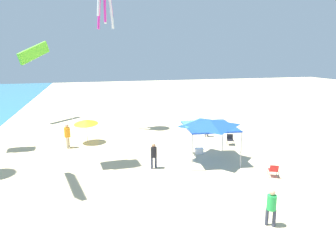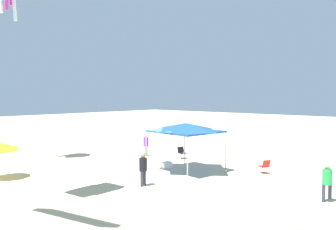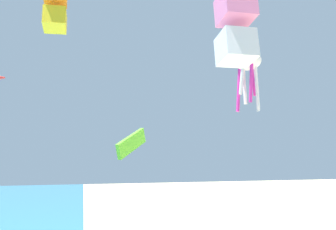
{
  "view_description": "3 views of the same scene",
  "coord_description": "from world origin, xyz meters",
  "px_view_note": "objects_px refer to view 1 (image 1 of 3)",
  "views": [
    {
      "loc": [
        -19.02,
        7.14,
        7.17
      ],
      "look_at": [
        -0.63,
        2.29,
        3.23
      ],
      "focal_mm": 31.77,
      "sensor_mm": 36.0,
      "label": 1
    },
    {
      "loc": [
        -13.87,
        15.24,
        4.51
      ],
      "look_at": [
        0.41,
        -0.47,
        3.28
      ],
      "focal_mm": 37.28,
      "sensor_mm": 36.0,
      "label": 2
    },
    {
      "loc": [
        -14.54,
        16.2,
        6.99
      ],
      "look_at": [
        1.76,
        12.63,
        8.37
      ],
      "focal_mm": 41.27,
      "sensor_mm": 36.0,
      "label": 3
    }
  ],
  "objects_px": {
    "person_kite_handler": "(154,154)",
    "kite_parafoil_lime": "(34,53)",
    "folding_chair_right_of_tent": "(274,170)",
    "banner_flag": "(71,102)",
    "beach_umbrella": "(86,122)",
    "canopy_tent": "(209,123)",
    "folding_chair_facing_ocean": "(230,139)",
    "person_far_stroller": "(271,205)",
    "person_by_tent": "(67,134)",
    "cooler_box": "(199,151)",
    "person_near_umbrella": "(207,126)"
  },
  "relations": [
    {
      "from": "beach_umbrella",
      "to": "folding_chair_right_of_tent",
      "type": "xyz_separation_m",
      "value": [
        -9.98,
        -10.67,
        -1.3
      ]
    },
    {
      "from": "beach_umbrella",
      "to": "person_by_tent",
      "type": "relative_size",
      "value": 1.09
    },
    {
      "from": "canopy_tent",
      "to": "banner_flag",
      "type": "xyz_separation_m",
      "value": [
        12.31,
        9.5,
        -0.08
      ]
    },
    {
      "from": "person_far_stroller",
      "to": "banner_flag",
      "type": "bearing_deg",
      "value": -26.95
    },
    {
      "from": "folding_chair_facing_ocean",
      "to": "person_near_umbrella",
      "type": "bearing_deg",
      "value": 126.59
    },
    {
      "from": "beach_umbrella",
      "to": "cooler_box",
      "type": "distance_m",
      "value": 9.43
    },
    {
      "from": "folding_chair_right_of_tent",
      "to": "person_far_stroller",
      "type": "height_order",
      "value": "person_far_stroller"
    },
    {
      "from": "canopy_tent",
      "to": "beach_umbrella",
      "type": "xyz_separation_m",
      "value": [
        6.26,
        8.1,
        -0.81
      ]
    },
    {
      "from": "canopy_tent",
      "to": "cooler_box",
      "type": "bearing_deg",
      "value": 7.15
    },
    {
      "from": "folding_chair_facing_ocean",
      "to": "banner_flag",
      "type": "xyz_separation_m",
      "value": [
        9.48,
        12.52,
        2.03
      ]
    },
    {
      "from": "folding_chair_right_of_tent",
      "to": "person_kite_handler",
      "type": "xyz_separation_m",
      "value": [
        3.2,
        6.53,
        0.49
      ]
    },
    {
      "from": "banner_flag",
      "to": "cooler_box",
      "type": "bearing_deg",
      "value": -139.49
    },
    {
      "from": "person_by_tent",
      "to": "person_kite_handler",
      "type": "xyz_separation_m",
      "value": [
        -5.81,
        -5.56,
        -0.16
      ]
    },
    {
      "from": "folding_chair_facing_ocean",
      "to": "person_far_stroller",
      "type": "xyz_separation_m",
      "value": [
        -10.96,
        3.57,
        0.49
      ]
    },
    {
      "from": "person_kite_handler",
      "to": "person_far_stroller",
      "type": "bearing_deg",
      "value": -84.66
    },
    {
      "from": "beach_umbrella",
      "to": "cooler_box",
      "type": "relative_size",
      "value": 3.02
    },
    {
      "from": "folding_chair_facing_ocean",
      "to": "beach_umbrella",
      "type": "bearing_deg",
      "value": -179.62
    },
    {
      "from": "person_kite_handler",
      "to": "kite_parafoil_lime",
      "type": "height_order",
      "value": "kite_parafoil_lime"
    },
    {
      "from": "folding_chair_right_of_tent",
      "to": "banner_flag",
      "type": "distance_m",
      "value": 20.17
    },
    {
      "from": "beach_umbrella",
      "to": "person_far_stroller",
      "type": "distance_m",
      "value": 16.27
    },
    {
      "from": "folding_chair_facing_ocean",
      "to": "cooler_box",
      "type": "xyz_separation_m",
      "value": [
        -1.44,
        3.19,
        -0.27
      ]
    },
    {
      "from": "cooler_box",
      "to": "kite_parafoil_lime",
      "type": "height_order",
      "value": "kite_parafoil_lime"
    },
    {
      "from": "canopy_tent",
      "to": "banner_flag",
      "type": "distance_m",
      "value": 15.55
    },
    {
      "from": "person_far_stroller",
      "to": "person_kite_handler",
      "type": "xyz_separation_m",
      "value": [
        7.61,
        3.41,
        -0.0
      ]
    },
    {
      "from": "canopy_tent",
      "to": "kite_parafoil_lime",
      "type": "height_order",
      "value": "kite_parafoil_lime"
    },
    {
      "from": "beach_umbrella",
      "to": "folding_chair_facing_ocean",
      "type": "distance_m",
      "value": 11.71
    },
    {
      "from": "cooler_box",
      "to": "banner_flag",
      "type": "height_order",
      "value": "banner_flag"
    },
    {
      "from": "folding_chair_right_of_tent",
      "to": "person_kite_handler",
      "type": "relative_size",
      "value": 0.5
    },
    {
      "from": "beach_umbrella",
      "to": "person_near_umbrella",
      "type": "height_order",
      "value": "beach_umbrella"
    },
    {
      "from": "cooler_box",
      "to": "banner_flag",
      "type": "xyz_separation_m",
      "value": [
        10.91,
        9.33,
        2.3
      ]
    },
    {
      "from": "person_by_tent",
      "to": "person_near_umbrella",
      "type": "height_order",
      "value": "person_by_tent"
    },
    {
      "from": "person_kite_handler",
      "to": "banner_flag",
      "type": "bearing_deg",
      "value": 94.52
    },
    {
      "from": "canopy_tent",
      "to": "person_near_umbrella",
      "type": "distance_m",
      "value": 6.12
    },
    {
      "from": "person_by_tent",
      "to": "kite_parafoil_lime",
      "type": "relative_size",
      "value": 0.55
    },
    {
      "from": "banner_flag",
      "to": "person_by_tent",
      "type": "distance_m",
      "value": 7.16
    },
    {
      "from": "folding_chair_right_of_tent",
      "to": "cooler_box",
      "type": "bearing_deg",
      "value": -36.72
    },
    {
      "from": "person_far_stroller",
      "to": "canopy_tent",
      "type": "bearing_deg",
      "value": -54.45
    },
    {
      "from": "kite_parafoil_lime",
      "to": "beach_umbrella",
      "type": "bearing_deg",
      "value": 64.35
    },
    {
      "from": "canopy_tent",
      "to": "folding_chair_facing_ocean",
      "type": "relative_size",
      "value": 4.67
    },
    {
      "from": "person_far_stroller",
      "to": "person_kite_handler",
      "type": "height_order",
      "value": "person_far_stroller"
    },
    {
      "from": "folding_chair_right_of_tent",
      "to": "kite_parafoil_lime",
      "type": "bearing_deg",
      "value": -26.5
    },
    {
      "from": "folding_chair_facing_ocean",
      "to": "person_near_umbrella",
      "type": "xyz_separation_m",
      "value": [
        2.68,
        0.93,
        0.47
      ]
    },
    {
      "from": "folding_chair_right_of_tent",
      "to": "person_near_umbrella",
      "type": "height_order",
      "value": "person_near_umbrella"
    },
    {
      "from": "person_kite_handler",
      "to": "kite_parafoil_lime",
      "type": "xyz_separation_m",
      "value": [
        16.55,
        9.14,
        6.28
      ]
    },
    {
      "from": "beach_umbrella",
      "to": "banner_flag",
      "type": "bearing_deg",
      "value": 12.99
    },
    {
      "from": "cooler_box",
      "to": "person_kite_handler",
      "type": "bearing_deg",
      "value": 116.9
    },
    {
      "from": "banner_flag",
      "to": "canopy_tent",
      "type": "bearing_deg",
      "value": -142.33
    },
    {
      "from": "person_by_tent",
      "to": "banner_flag",
      "type": "bearing_deg",
      "value": 11.32
    },
    {
      "from": "beach_umbrella",
      "to": "banner_flag",
      "type": "distance_m",
      "value": 6.25
    },
    {
      "from": "beach_umbrella",
      "to": "person_near_umbrella",
      "type": "relative_size",
      "value": 1.3
    }
  ]
}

